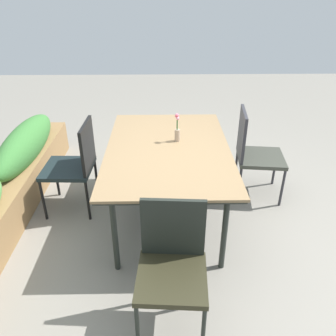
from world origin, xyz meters
TOP-DOWN VIEW (x-y plane):
  - ground_plane at (0.00, 0.00)m, footprint 12.00×12.00m
  - dining_table at (0.06, 0.09)m, footprint 1.75×1.15m
  - chair_near_right at (0.47, -0.83)m, footprint 0.54×0.54m
  - chair_end_left at (-1.18, 0.09)m, footprint 0.48×0.48m
  - chair_far_side at (0.22, 1.02)m, footprint 0.50×0.50m
  - flower_vase at (0.21, 0.00)m, footprint 0.06×0.05m
  - planter_box at (-0.04, 1.70)m, footprint 3.48×0.40m

SIDE VIEW (x-z plane):
  - ground_plane at x=0.00m, z-range 0.00..0.00m
  - planter_box at x=-0.04m, z-range -0.02..0.70m
  - chair_near_right at x=0.47m, z-range 0.05..1.03m
  - chair_far_side at x=0.22m, z-range 0.07..1.02m
  - chair_end_left at x=-1.18m, z-range 0.08..1.02m
  - dining_table at x=0.06m, z-range 0.34..1.12m
  - flower_vase at x=0.21m, z-range 0.77..1.04m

